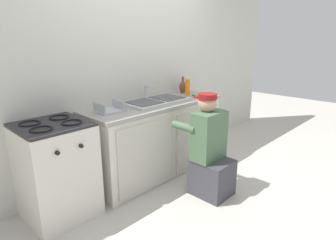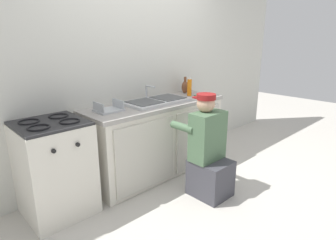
# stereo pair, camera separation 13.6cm
# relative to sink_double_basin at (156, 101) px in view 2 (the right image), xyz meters

# --- Properties ---
(ground_plane) EXTENTS (12.00, 12.00, 0.00)m
(ground_plane) POSITION_rel_sink_double_basin_xyz_m (0.00, -0.30, -0.92)
(ground_plane) COLOR beige
(back_wall) EXTENTS (6.00, 0.10, 2.50)m
(back_wall) POSITION_rel_sink_double_basin_xyz_m (0.00, 0.35, 0.33)
(back_wall) COLOR silver
(back_wall) RESTS_ON ground_plane
(counter_cabinet) EXTENTS (1.79, 0.62, 0.86)m
(counter_cabinet) POSITION_rel_sink_double_basin_xyz_m (0.00, -0.01, -0.49)
(counter_cabinet) COLOR silver
(counter_cabinet) RESTS_ON ground_plane
(countertop) EXTENTS (1.83, 0.62, 0.04)m
(countertop) POSITION_rel_sink_double_basin_xyz_m (0.00, -0.00, -0.04)
(countertop) COLOR #9E9993
(countertop) RESTS_ON counter_cabinet
(sink_double_basin) EXTENTS (0.80, 0.44, 0.19)m
(sink_double_basin) POSITION_rel_sink_double_basin_xyz_m (0.00, 0.00, 0.00)
(sink_double_basin) COLOR silver
(sink_double_basin) RESTS_ON countertop
(stove_range) EXTENTS (0.60, 0.62, 0.94)m
(stove_range) POSITION_rel_sink_double_basin_xyz_m (-1.29, -0.00, -0.46)
(stove_range) COLOR silver
(stove_range) RESTS_ON ground_plane
(plumber_person) EXTENTS (0.42, 0.61, 1.10)m
(plumber_person) POSITION_rel_sink_double_basin_xyz_m (0.03, -0.79, -0.46)
(plumber_person) COLOR #3F3F47
(plumber_person) RESTS_ON ground_plane
(cell_phone) EXTENTS (0.07, 0.14, 0.01)m
(cell_phone) POSITION_rel_sink_double_basin_xyz_m (0.64, -0.13, -0.01)
(cell_phone) COLOR black
(cell_phone) RESTS_ON countertop
(dish_rack_tray) EXTENTS (0.28, 0.22, 0.11)m
(dish_rack_tray) POSITION_rel_sink_double_basin_xyz_m (-0.65, 0.02, 0.01)
(dish_rack_tray) COLOR #B2B7BC
(dish_rack_tray) RESTS_ON countertop
(soap_bottle_orange) EXTENTS (0.06, 0.06, 0.25)m
(soap_bottle_orange) POSITION_rel_sink_double_basin_xyz_m (0.59, 0.00, 0.09)
(soap_bottle_orange) COLOR orange
(soap_bottle_orange) RESTS_ON countertop
(vase_decorative) EXTENTS (0.10, 0.10, 0.23)m
(vase_decorative) POSITION_rel_sink_double_basin_xyz_m (0.68, 0.16, 0.07)
(vase_decorative) COLOR brown
(vase_decorative) RESTS_ON countertop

